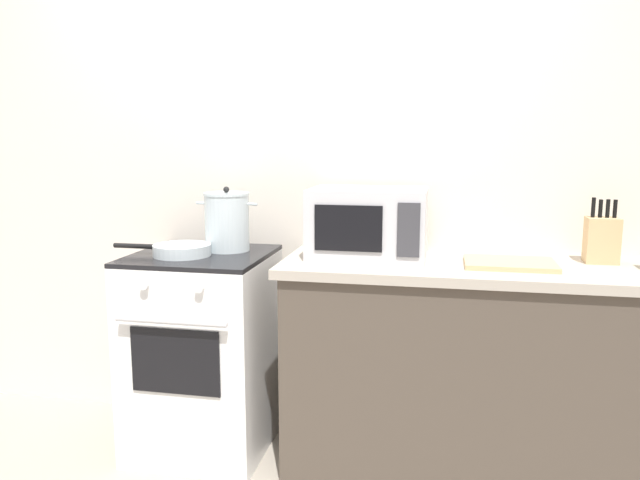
{
  "coord_description": "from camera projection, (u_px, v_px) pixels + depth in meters",
  "views": [
    {
      "loc": [
        0.73,
        -1.97,
        1.44
      ],
      "look_at": [
        0.2,
        0.6,
        1.0
      ],
      "focal_mm": 34.71,
      "sensor_mm": 36.0,
      "label": 1
    }
  ],
  "objects": [
    {
      "name": "microwave",
      "position": [
        368.0,
        223.0,
        2.69
      ],
      "size": [
        0.5,
        0.37,
        0.3
      ],
      "color": "silver",
      "rests_on": "countertop_right"
    },
    {
      "name": "countertop_right",
      "position": [
        486.0,
        269.0,
        2.56
      ],
      "size": [
        1.7,
        0.6,
        0.04
      ],
      "primitive_type": "cube",
      "color": "#ADA393",
      "rests_on": "lower_cabinet_right"
    },
    {
      "name": "cutting_board",
      "position": [
        510.0,
        263.0,
        2.52
      ],
      "size": [
        0.36,
        0.26,
        0.02
      ],
      "primitive_type": "cube",
      "color": "tan",
      "rests_on": "countertop_right"
    },
    {
      "name": "lower_cabinet_right",
      "position": [
        481.0,
        374.0,
        2.64
      ],
      "size": [
        1.64,
        0.56,
        0.88
      ],
      "primitive_type": "cube",
      "color": "#4C4238",
      "rests_on": "ground_plane"
    },
    {
      "name": "stove",
      "position": [
        204.0,
        351.0,
        2.86
      ],
      "size": [
        0.6,
        0.64,
        0.92
      ],
      "color": "white",
      "rests_on": "ground_plane"
    },
    {
      "name": "stock_pot",
      "position": [
        227.0,
        222.0,
        2.84
      ],
      "size": [
        0.29,
        0.21,
        0.3
      ],
      "color": "silver",
      "rests_on": "stove"
    },
    {
      "name": "knife_block",
      "position": [
        602.0,
        239.0,
        2.57
      ],
      "size": [
        0.13,
        0.1,
        0.27
      ],
      "color": "tan",
      "rests_on": "countertop_right"
    },
    {
      "name": "frying_pan",
      "position": [
        181.0,
        250.0,
        2.73
      ],
      "size": [
        0.45,
        0.25,
        0.05
      ],
      "color": "silver",
      "rests_on": "stove"
    },
    {
      "name": "back_wall",
      "position": [
        356.0,
        177.0,
        2.96
      ],
      "size": [
        4.4,
        0.1,
        2.5
      ],
      "primitive_type": "cube",
      "color": "silver",
      "rests_on": "ground_plane"
    }
  ]
}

